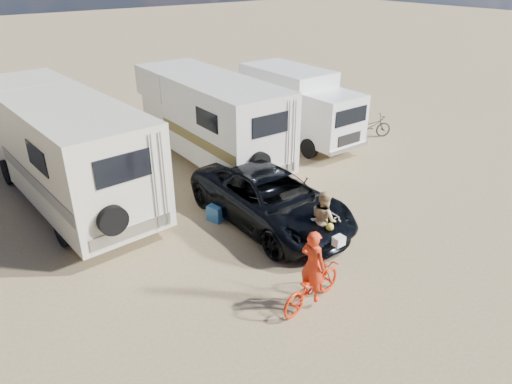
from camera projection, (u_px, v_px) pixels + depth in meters
ground at (340, 235)px, 13.32m from camera, size 140.00×140.00×0.00m
rv_main at (211, 120)px, 17.65m from camera, size 2.69×7.38×3.21m
rv_left at (63, 151)px, 14.56m from camera, size 3.16×8.79×3.38m
box_truck at (300, 107)px, 19.59m from camera, size 2.21×5.67×2.99m
dark_suv at (271, 198)px, 13.66m from camera, size 2.57×5.55×1.54m
bike_man at (312, 285)px, 10.45m from camera, size 1.98×0.95×1.00m
bike_woman at (323, 234)px, 12.39m from camera, size 1.79×1.00×1.04m
rider_man at (312, 272)px, 10.28m from camera, size 0.50×0.68×1.72m
rider_woman at (323, 225)px, 12.27m from camera, size 0.81×0.91×1.58m
bike_parked at (370, 126)px, 20.43m from camera, size 2.01×1.48×1.01m
cooler at (218, 211)px, 14.05m from camera, size 0.73×0.63×0.49m
crate at (291, 181)px, 16.20m from camera, size 0.49×0.49×0.32m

